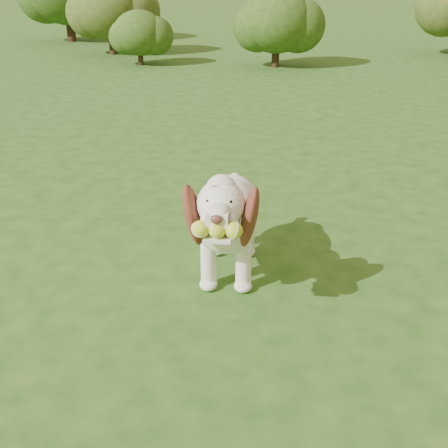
% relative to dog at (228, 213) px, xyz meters
% --- Properties ---
extents(ground, '(80.00, 80.00, 0.00)m').
position_rel_dog_xyz_m(ground, '(-0.06, -0.37, -0.46)').
color(ground, '#204914').
rests_on(ground, ground).
extents(dog, '(0.68, 1.31, 0.86)m').
position_rel_dog_xyz_m(dog, '(0.00, 0.00, 0.00)').
color(dog, white).
rests_on(dog, ground).
extents(shrub_a, '(1.07, 1.07, 1.11)m').
position_rel_dog_xyz_m(shrub_a, '(-4.91, 7.80, 0.20)').
color(shrub_a, '#382314').
rests_on(shrub_a, ground).
extents(shrub_e, '(1.75, 1.75, 1.81)m').
position_rel_dog_xyz_m(shrub_e, '(-6.34, 9.06, 0.61)').
color(shrub_e, '#382314').
rests_on(shrub_e, ground).
extents(shrub_b, '(1.48, 1.48, 1.54)m').
position_rel_dog_xyz_m(shrub_b, '(-2.17, 8.57, 0.45)').
color(shrub_b, '#382314').
rests_on(shrub_b, ground).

